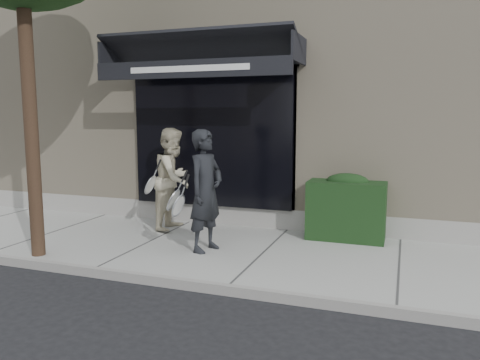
% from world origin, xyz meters
% --- Properties ---
extents(ground, '(80.00, 80.00, 0.00)m').
position_xyz_m(ground, '(0.00, 0.00, 0.00)').
color(ground, black).
rests_on(ground, ground).
extents(sidewalk, '(20.00, 3.00, 0.12)m').
position_xyz_m(sidewalk, '(0.00, 0.00, 0.06)').
color(sidewalk, '#9FA09A').
rests_on(sidewalk, ground).
extents(curb, '(20.00, 0.10, 0.14)m').
position_xyz_m(curb, '(0.00, -1.55, 0.07)').
color(curb, gray).
rests_on(curb, ground).
extents(building_facade, '(14.30, 8.04, 5.64)m').
position_xyz_m(building_facade, '(-0.01, 4.96, 2.74)').
color(building_facade, '#C1B193').
rests_on(building_facade, ground).
extents(hedge, '(1.30, 0.70, 1.14)m').
position_xyz_m(hedge, '(1.10, 1.25, 0.66)').
color(hedge, black).
rests_on(hedge, sidewalk).
extents(pedestrian_front, '(0.80, 0.92, 1.90)m').
position_xyz_m(pedestrian_front, '(-0.89, -0.21, 1.07)').
color(pedestrian_front, black).
rests_on(pedestrian_front, sidewalk).
extents(pedestrian_back, '(0.75, 0.99, 1.88)m').
position_xyz_m(pedestrian_back, '(-2.04, 0.92, 1.06)').
color(pedestrian_back, beige).
rests_on(pedestrian_back, sidewalk).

